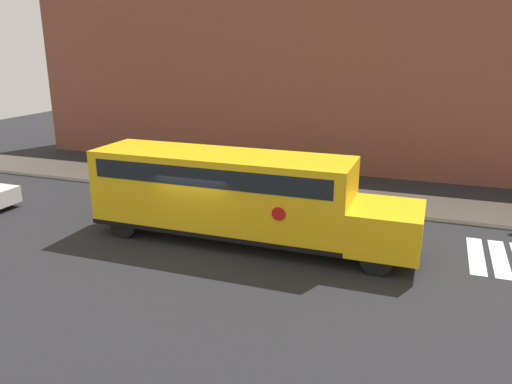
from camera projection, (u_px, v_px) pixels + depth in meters
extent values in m
plane|color=black|center=(203.00, 241.00, 17.62)|extent=(60.00, 60.00, 0.00)
cube|color=#B2ADA3|center=(264.00, 190.00, 23.44)|extent=(44.00, 3.00, 0.15)
cube|color=brown|center=(302.00, 72.00, 27.82)|extent=(32.00, 4.00, 10.32)
cube|color=white|center=(476.00, 255.00, 16.46)|extent=(0.50, 3.20, 0.01)
cube|color=white|center=(499.00, 258.00, 16.23)|extent=(0.50, 3.20, 0.01)
cube|color=yellow|center=(221.00, 191.00, 17.39)|extent=(9.10, 2.50, 2.66)
cube|color=yellow|center=(386.00, 228.00, 15.71)|extent=(2.22, 2.50, 1.38)
cube|color=black|center=(222.00, 224.00, 17.75)|extent=(9.10, 2.54, 0.16)
cube|color=black|center=(221.00, 169.00, 17.16)|extent=(8.38, 2.53, 0.64)
cylinder|color=red|center=(278.00, 214.00, 15.44)|extent=(0.44, 0.02, 0.44)
cylinder|color=black|center=(385.00, 234.00, 16.90)|extent=(1.00, 0.30, 1.00)
cylinder|color=black|center=(377.00, 259.00, 14.96)|extent=(1.00, 0.30, 1.00)
cylinder|color=black|center=(156.00, 206.00, 19.83)|extent=(1.00, 0.30, 1.00)
cylinder|color=black|center=(124.00, 224.00, 17.89)|extent=(1.00, 0.30, 1.00)
cylinder|color=black|center=(7.00, 198.00, 21.48)|extent=(0.64, 0.22, 0.64)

